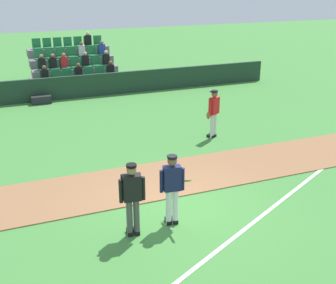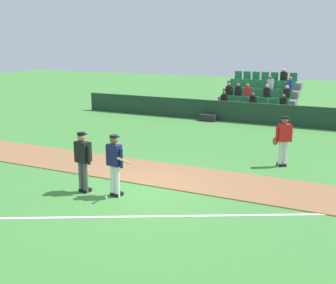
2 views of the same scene
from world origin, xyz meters
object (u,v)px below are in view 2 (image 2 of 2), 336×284
Objects in this scene: umpire_home_plate at (83,159)px; runner_red_jersey at (283,139)px; baseball at (106,197)px; batter_navy_jersey at (115,163)px; equipment_bag at (208,118)px.

runner_red_jersey is at bearing 47.47° from umpire_home_plate.
umpire_home_plate is 1.00× the size of runner_red_jersey.
runner_red_jersey is 6.52m from baseball.
batter_navy_jersey is 0.98m from baseball.
baseball is at bearing -82.85° from equipment_bag.
equipment_bag is at bearing 97.15° from baseball.
equipment_bag is (-0.66, 11.99, -0.82)m from umpire_home_plate.
runner_red_jersey is at bearing 54.22° from baseball.
baseball is at bearing -11.76° from umpire_home_plate.
umpire_home_plate is 23.78× the size of baseball.
batter_navy_jersey reaches higher than equipment_bag.
umpire_home_plate and runner_red_jersey have the same top height.
batter_navy_jersey is 1.00× the size of umpire_home_plate.
umpire_home_plate is at bearing 168.24° from baseball.
equipment_bag is (-5.30, 6.94, -0.78)m from runner_red_jersey.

